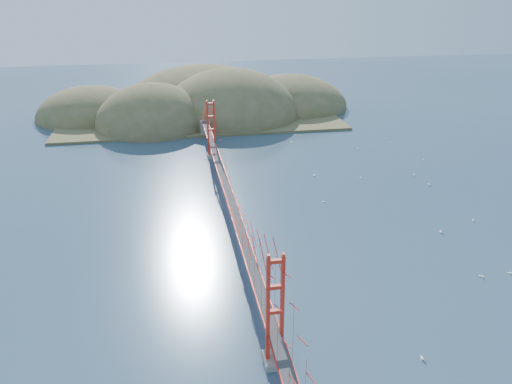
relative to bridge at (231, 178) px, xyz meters
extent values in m
plane|color=#314B63|center=(0.00, -0.18, -7.01)|extent=(320.00, 320.00, 0.00)
cube|color=gray|center=(0.00, -30.18, -6.66)|extent=(2.00, 2.40, 0.70)
cube|color=gray|center=(0.00, 29.82, -6.66)|extent=(2.00, 2.40, 0.70)
cube|color=red|center=(0.00, -0.18, -3.71)|extent=(1.40, 92.00, 0.16)
cube|color=red|center=(0.00, -0.18, -3.91)|extent=(1.33, 92.00, 0.24)
cube|color=#38383A|center=(0.00, -0.18, -3.61)|extent=(1.19, 92.00, 0.03)
cube|color=gray|center=(0.00, 45.82, -5.36)|extent=(2.20, 2.60, 3.30)
cube|color=#786345|center=(0.00, 63.82, -6.76)|extent=(70.00, 40.00, 0.60)
ellipsoid|color=#786345|center=(-12.00, 55.82, -7.01)|extent=(28.00, 28.00, 21.00)
ellipsoid|color=#786345|center=(8.00, 61.82, -7.01)|extent=(36.00, 36.00, 25.00)
ellipsoid|color=#786345|center=(26.00, 69.82, -7.01)|extent=(32.00, 32.00, 18.00)
ellipsoid|color=#786345|center=(-28.00, 67.82, -7.01)|extent=(28.00, 28.00, 16.00)
ellipsoid|color=#786345|center=(2.00, 77.82, -7.01)|extent=(44.00, 44.00, 22.00)
cube|color=white|center=(41.25, 20.46, -6.95)|extent=(0.57, 0.25, 0.10)
cylinder|color=white|center=(41.25, 20.46, -6.65)|extent=(0.02, 0.02, 0.60)
cube|color=white|center=(31.16, 30.00, -6.95)|extent=(0.22, 0.52, 0.09)
cylinder|color=white|center=(31.16, 30.00, -6.68)|extent=(0.01, 0.01, 0.55)
cube|color=white|center=(31.63, -20.14, -6.95)|extent=(0.55, 0.40, 0.10)
cylinder|color=white|center=(31.63, -20.14, -6.66)|extent=(0.02, 0.02, 0.58)
cube|color=white|center=(28.87, -8.61, -6.94)|extent=(0.48, 0.65, 0.11)
cylinder|color=white|center=(28.87, -8.61, -6.60)|extent=(0.02, 0.02, 0.68)
cube|color=white|center=(39.58, 32.28, -6.96)|extent=(0.50, 0.30, 0.09)
cylinder|color=white|center=(39.58, 32.28, -6.69)|extent=(0.01, 0.01, 0.52)
cube|color=white|center=(36.00, 8.30, -6.94)|extent=(0.33, 0.65, 0.11)
cylinder|color=white|center=(36.00, 8.30, -6.60)|extent=(0.02, 0.02, 0.68)
cube|color=white|center=(25.41, 13.53, -6.95)|extent=(0.41, 0.54, 0.10)
cylinder|color=white|center=(25.41, 13.53, -6.66)|extent=(0.02, 0.02, 0.57)
cube|color=white|center=(15.59, 4.46, -6.95)|extent=(0.54, 0.29, 0.09)
cylinder|color=white|center=(15.59, 4.46, -6.67)|extent=(0.02, 0.02, 0.57)
cube|color=white|center=(20.31, 41.82, -6.94)|extent=(0.64, 0.45, 0.11)
cylinder|color=white|center=(20.31, 41.82, -6.61)|extent=(0.02, 0.02, 0.67)
cube|color=white|center=(13.95, -32.08, -6.95)|extent=(0.32, 0.59, 0.10)
cylinder|color=white|center=(13.95, -32.08, -6.64)|extent=(0.02, 0.02, 0.61)
cube|color=white|center=(18.28, 36.67, -6.94)|extent=(0.64, 0.37, 0.11)
cylinder|color=white|center=(18.28, 36.67, -6.61)|extent=(0.02, 0.02, 0.66)
cube|color=white|center=(27.81, -20.20, -6.94)|extent=(0.59, 0.51, 0.11)
cylinder|color=white|center=(27.81, -20.20, -6.62)|extent=(0.02, 0.02, 0.64)
cube|color=white|center=(35.64, 13.11, -6.95)|extent=(0.53, 0.54, 0.10)
cylinder|color=white|center=(35.64, 13.11, -6.64)|extent=(0.02, 0.02, 0.62)
cube|color=white|center=(17.48, 16.19, -6.94)|extent=(0.65, 0.48, 0.11)
cylinder|color=white|center=(17.48, 16.19, -6.60)|extent=(0.02, 0.02, 0.69)
cube|color=white|center=(35.49, -6.11, -6.95)|extent=(0.46, 0.51, 0.09)
cylinder|color=white|center=(35.49, -6.11, -6.67)|extent=(0.02, 0.02, 0.56)
camera|label=1|loc=(-8.15, -66.08, 26.02)|focal=35.00mm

